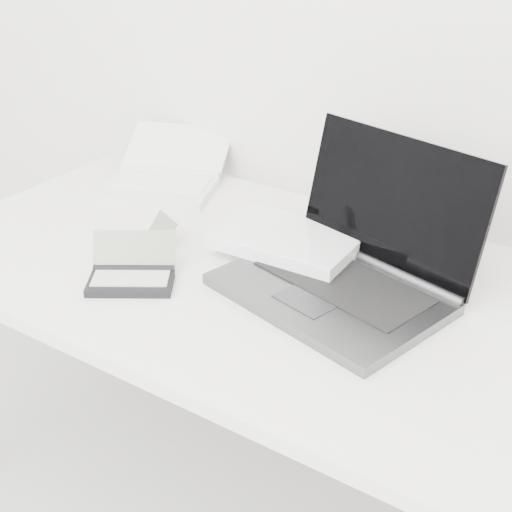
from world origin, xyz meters
The scene contains 5 objects.
desk centered at (0.00, 1.55, 0.68)m, with size 1.60×0.80×0.73m.
laptop_large centered at (0.09, 1.61, 0.78)m, with size 0.57×0.45×0.28m.
netbook_open_white centered at (-0.52, 1.80, 0.75)m, with size 0.39×0.44×0.10m.
pda_silver centered at (-0.32, 1.51, 0.74)m, with size 0.12×0.13×0.06m.
palmtop_charcoal centered at (-0.24, 1.37, 0.75)m, with size 0.21×0.20×0.09m.
Camera 1 is at (0.66, 0.47, 1.46)m, focal length 50.00 mm.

